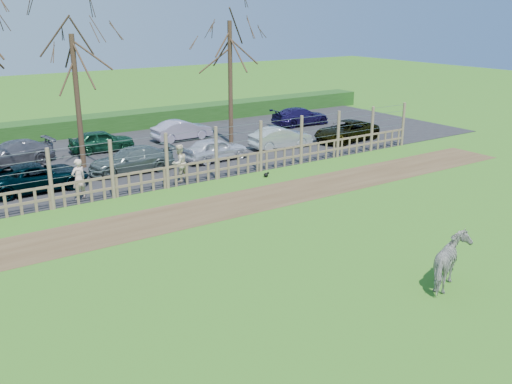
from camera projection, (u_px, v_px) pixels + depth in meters
ground at (273, 247)px, 19.01m from camera, size 120.00×120.00×0.00m
dirt_strip at (207, 210)px, 22.56m from camera, size 34.00×2.80×0.01m
asphalt at (115, 158)px, 30.45m from camera, size 44.00×13.00×0.04m
hedge at (74, 127)px, 35.81m from camera, size 46.00×2.00×1.10m
fence at (167, 171)px, 25.08m from camera, size 30.16×0.16×2.50m
tree_mid at (75, 69)px, 27.11m from camera, size 4.80×4.80×6.83m
tree_right at (230, 53)px, 32.19m from camera, size 4.80×4.80×7.35m
zebra at (451, 263)px, 16.05m from camera, size 2.01×1.59×1.54m
visitor_a at (79, 179)px, 23.48m from camera, size 0.72×0.57×1.72m
visitor_b at (179, 163)px, 25.94m from camera, size 1.00×0.89×1.72m
crow at (266, 175)px, 26.97m from camera, size 0.29×0.21×0.23m
car_2 at (37, 177)px, 24.76m from camera, size 4.33×2.02×1.20m
car_3 at (131, 160)px, 27.54m from camera, size 4.23×1.94×1.20m
car_4 at (215, 149)px, 29.67m from camera, size 3.61×1.64×1.20m
car_5 at (280, 138)px, 32.36m from camera, size 3.73×1.57×1.20m
car_6 at (346, 131)px, 34.14m from camera, size 4.51×2.46×1.20m
car_9 at (12, 153)px, 28.81m from camera, size 4.31×2.17×1.20m
car_10 at (102, 141)px, 31.58m from camera, size 3.62×1.69×1.20m
car_11 at (182, 130)px, 34.40m from camera, size 3.69×1.42×1.20m
car_13 at (300, 116)px, 38.81m from camera, size 4.21×1.87×1.20m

